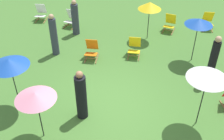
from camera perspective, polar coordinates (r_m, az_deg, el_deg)
ground_plane at (r=9.29m, az=-0.85°, el=-6.85°), size 40.00×40.00×0.00m
deckchair_2 at (r=13.58m, az=11.76°, el=9.34°), size 0.67×0.86×0.83m
deckchair_3 at (r=11.44m, az=4.61°, el=4.62°), size 0.51×0.78×0.83m
deckchair_4 at (r=14.26m, az=19.10°, el=9.42°), size 0.49×0.76×0.83m
deckchair_5 at (r=14.80m, az=-14.44°, el=11.27°), size 0.50×0.77×0.83m
deckchair_6 at (r=13.90m, az=-8.44°, el=10.37°), size 0.66×0.86×0.83m
deckchair_8 at (r=11.27m, az=-4.22°, el=4.11°), size 0.49×0.77×0.83m
umbrella_0 at (r=10.95m, az=17.45°, el=9.43°), size 1.05×1.05×1.83m
umbrella_1 at (r=8.66m, az=-20.41°, el=1.42°), size 1.18×1.18×1.85m
umbrella_2 at (r=7.51m, az=-15.48°, el=-5.15°), size 1.11×1.11×1.64m
umbrella_3 at (r=12.24m, az=7.77°, el=12.97°), size 1.00×1.00×1.74m
umbrella_4 at (r=7.86m, az=19.18°, el=-0.91°), size 1.16×1.16×2.00m
person_0 at (r=12.97m, az=-7.59°, el=10.47°), size 0.41×0.41×1.66m
person_1 at (r=10.32m, az=20.05°, el=1.88°), size 0.32×0.32×1.84m
person_2 at (r=11.51m, az=-11.87°, el=6.91°), size 0.40×0.40×1.79m
person_3 at (r=8.37m, az=-6.35°, el=-5.40°), size 0.37×0.37×1.73m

